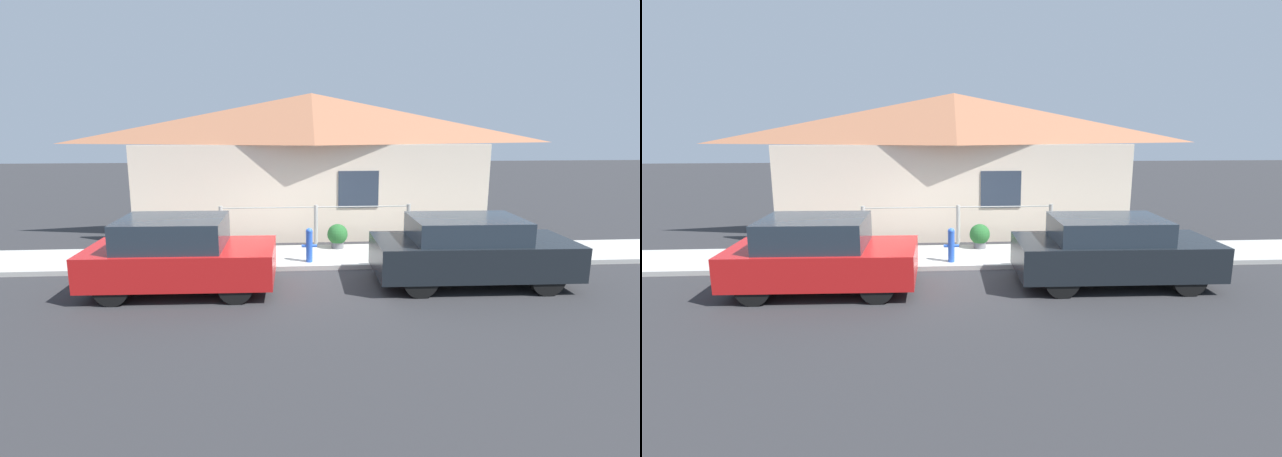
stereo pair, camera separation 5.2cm
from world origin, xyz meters
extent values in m
plane|color=#2D2D30|center=(0.00, 0.00, 0.00)|extent=(60.00, 60.00, 0.00)
cube|color=#B2AFA8|center=(0.00, 0.96, 0.05)|extent=(24.00, 1.92, 0.11)
cube|color=beige|center=(0.00, 2.70, 1.33)|extent=(9.71, 0.12, 2.67)
cube|color=#2D3847|center=(1.21, 2.63, 1.47)|extent=(1.10, 0.04, 1.00)
pyramid|color=#A36647|center=(0.00, 3.74, 3.36)|extent=(10.11, 2.20, 1.38)
cylinder|color=#999993|center=(-2.40, 1.77, 0.65)|extent=(0.10, 0.10, 1.08)
cylinder|color=#999993|center=(0.00, 1.77, 0.65)|extent=(0.10, 0.10, 1.08)
cylinder|color=#999993|center=(2.40, 1.77, 0.65)|extent=(0.10, 0.10, 1.08)
cylinder|color=#999993|center=(0.00, 1.77, 1.14)|extent=(4.80, 0.03, 0.03)
cube|color=red|center=(-2.82, -1.15, 0.57)|extent=(3.64, 1.84, 0.66)
cube|color=#232D38|center=(-2.96, -1.14, 1.18)|extent=(2.02, 1.59, 0.56)
cylinder|color=black|center=(-1.68, -0.42, 0.32)|extent=(0.65, 0.22, 0.64)
cylinder|color=black|center=(-1.72, -1.93, 0.32)|extent=(0.65, 0.22, 0.64)
cylinder|color=black|center=(-3.91, -0.36, 0.32)|extent=(0.65, 0.22, 0.64)
cylinder|color=black|center=(-3.95, -1.88, 0.32)|extent=(0.65, 0.22, 0.64)
cube|color=black|center=(2.99, -1.15, 0.60)|extent=(4.01, 1.80, 0.69)
cube|color=#232D38|center=(2.83, -1.14, 1.17)|extent=(2.22, 1.56, 0.45)
cylinder|color=black|center=(4.24, -0.44, 0.34)|extent=(0.68, 0.21, 0.67)
cylinder|color=black|center=(4.21, -1.91, 0.34)|extent=(0.68, 0.21, 0.67)
cylinder|color=black|center=(1.78, -0.38, 0.34)|extent=(0.68, 0.21, 0.67)
cylinder|color=black|center=(1.75, -1.86, 0.34)|extent=(0.68, 0.21, 0.67)
cylinder|color=blue|center=(-0.25, 0.34, 0.45)|extent=(0.15, 0.15, 0.69)
sphere|color=blue|center=(-0.25, 0.34, 0.83)|extent=(0.16, 0.16, 0.16)
cylinder|color=blue|center=(-0.36, 0.34, 0.49)|extent=(0.14, 0.07, 0.07)
cylinder|color=blue|center=(-0.14, 0.34, 0.49)|extent=(0.14, 0.07, 0.07)
cylinder|color=slate|center=(0.53, 1.57, 0.19)|extent=(0.31, 0.31, 0.16)
sphere|color=#235B28|center=(0.53, 1.57, 0.47)|extent=(0.52, 0.52, 0.52)
camera|label=1|loc=(-0.81, -10.71, 3.30)|focal=28.00mm
camera|label=2|loc=(-0.76, -10.71, 3.30)|focal=28.00mm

